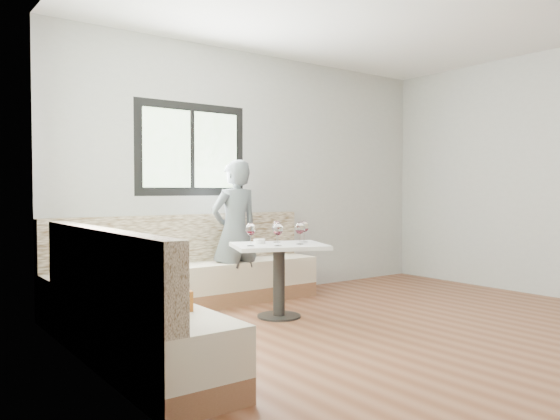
% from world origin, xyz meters
% --- Properties ---
extents(room, '(5.01, 5.01, 2.81)m').
position_xyz_m(room, '(-0.08, 0.08, 1.41)').
color(room, brown).
rests_on(room, ground).
extents(banquette, '(2.90, 2.80, 0.95)m').
position_xyz_m(banquette, '(-1.59, 1.62, 0.33)').
color(banquette, brown).
rests_on(banquette, ground).
extents(table, '(1.03, 0.93, 0.70)m').
position_xyz_m(table, '(-0.58, 1.35, 0.52)').
color(table, black).
rests_on(table, ground).
extents(person, '(0.56, 0.38, 1.53)m').
position_xyz_m(person, '(-0.59, 2.12, 0.76)').
color(person, '#4D5356').
rests_on(person, ground).
extents(olive_ramekin, '(0.11, 0.11, 0.05)m').
position_xyz_m(olive_ramekin, '(-0.71, 1.48, 0.72)').
color(olive_ramekin, white).
rests_on(olive_ramekin, table).
extents(wine_glass_a, '(0.10, 0.10, 0.21)m').
position_xyz_m(wine_glass_a, '(-0.90, 1.34, 0.85)').
color(wine_glass_a, white).
rests_on(wine_glass_a, table).
extents(wine_glass_b, '(0.10, 0.10, 0.21)m').
position_xyz_m(wine_glass_b, '(-0.70, 1.19, 0.85)').
color(wine_glass_b, white).
rests_on(wine_glass_b, table).
extents(wine_glass_c, '(0.10, 0.10, 0.21)m').
position_xyz_m(wine_glass_c, '(-0.45, 1.19, 0.85)').
color(wine_glass_c, white).
rests_on(wine_glass_c, table).
extents(wine_glass_d, '(0.10, 0.10, 0.21)m').
position_xyz_m(wine_glass_d, '(-0.51, 1.47, 0.85)').
color(wine_glass_d, white).
rests_on(wine_glass_d, table).
extents(wine_glass_e, '(0.10, 0.10, 0.21)m').
position_xyz_m(wine_glass_e, '(-0.27, 1.34, 0.85)').
color(wine_glass_e, white).
rests_on(wine_glass_e, table).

